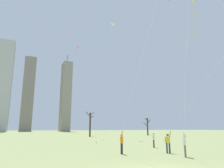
{
  "coord_description": "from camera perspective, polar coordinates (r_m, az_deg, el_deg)",
  "views": [
    {
      "loc": [
        -6.22,
        -8.69,
        2.08
      ],
      "look_at": [
        0.0,
        6.0,
        5.5
      ],
      "focal_mm": 33.07,
      "sensor_mm": 36.0,
      "label": 1
    }
  ],
  "objects": [
    {
      "name": "kite_flyer_foreground_left_blue",
      "position": [
        16.64,
        3.47,
        -12.93
      ],
      "size": [
        2.32,
        9.8,
        9.76
      ],
      "color": "black",
      "rests_on": "ground"
    },
    {
      "name": "bystander_watching_nearby",
      "position": [
        23.82,
        11.44,
        -14.69
      ],
      "size": [
        0.35,
        0.44,
        1.62
      ],
      "color": "black",
      "rests_on": "ground"
    },
    {
      "name": "skyline_slender_spire",
      "position": [
        134.85,
        -12.7,
        -3.34
      ],
      "size": [
        5.6,
        10.55,
        49.65
      ],
      "color": "gray",
      "rests_on": "ground"
    },
    {
      "name": "distant_kite_drifting_left_white",
      "position": [
        48.09,
        0.04,
        14.12
      ],
      "size": [
        4.76,
        5.82,
        26.12
      ],
      "color": "white",
      "rests_on": "ground"
    },
    {
      "name": "bare_tree_leftmost",
      "position": [
        63.19,
        9.77,
        -11.28
      ],
      "size": [
        1.62,
        3.19,
        5.07
      ],
      "color": "#423326",
      "rests_on": "ground"
    },
    {
      "name": "kite_flyer_midfield_left_yellow",
      "position": [
        14.99,
        19.61,
        -8.99
      ],
      "size": [
        5.11,
        6.54,
        9.32
      ],
      "color": "#726656",
      "rests_on": "ground"
    },
    {
      "name": "skyline_squat_block",
      "position": [
        137.86,
        -27.86,
        -0.21
      ],
      "size": [
        8.88,
        8.43,
        54.27
      ],
      "color": "#B2B2B7",
      "rests_on": "ground"
    },
    {
      "name": "skyline_mid_tower_right",
      "position": [
        150.68,
        -22.19,
        -2.33
      ],
      "size": [
        7.58,
        5.1,
        50.64
      ],
      "color": "gray",
      "rests_on": "ground"
    },
    {
      "name": "distant_kite_high_overhead_pink",
      "position": [
        34.63,
        -8.92,
        7.06
      ],
      "size": [
        2.8,
        3.29,
        15.73
      ],
      "color": "pink",
      "rests_on": "ground"
    },
    {
      "name": "bare_tree_left_of_center",
      "position": [
        53.05,
        -6.07,
        -10.74
      ],
      "size": [
        2.14,
        2.49,
        6.15
      ],
      "color": "#423326",
      "rests_on": "ground"
    },
    {
      "name": "kite_flyer_midfield_right_red",
      "position": [
        18.96,
        17.04,
        -12.33
      ],
      "size": [
        6.34,
        3.06,
        9.97
      ],
      "color": "#33384C",
      "rests_on": "ground"
    }
  ]
}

